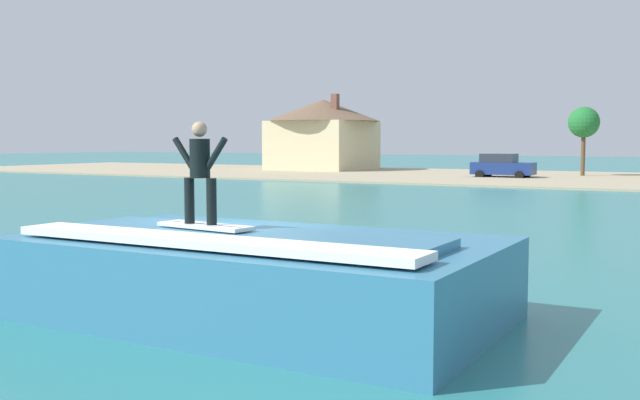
% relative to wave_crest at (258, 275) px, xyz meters
% --- Properties ---
extents(ground_plane, '(260.00, 260.00, 0.00)m').
position_rel_wave_crest_xyz_m(ground_plane, '(-1.17, 0.89, -0.68)').
color(ground_plane, '#297577').
extents(wave_crest, '(7.51, 4.32, 1.45)m').
position_rel_wave_crest_xyz_m(wave_crest, '(0.00, 0.00, 0.00)').
color(wave_crest, teal).
rests_on(wave_crest, ground_plane).
extents(surfboard, '(1.75, 0.68, 0.06)m').
position_rel_wave_crest_xyz_m(surfboard, '(-0.70, -0.44, 0.80)').
color(surfboard, white).
rests_on(surfboard, wave_crest).
extents(surfer, '(1.06, 0.32, 1.61)m').
position_rel_wave_crest_xyz_m(surfer, '(-0.75, -0.48, 1.72)').
color(surfer, black).
rests_on(surfer, surfboard).
extents(shoreline_bank, '(120.00, 23.83, 0.13)m').
position_rel_wave_crest_xyz_m(shoreline_bank, '(-1.17, 46.24, -0.61)').
color(shoreline_bank, tan).
rests_on(shoreline_bank, ground_plane).
extents(car_near_shore, '(4.49, 2.30, 1.86)m').
position_rel_wave_crest_xyz_m(car_near_shore, '(-8.39, 44.90, 0.27)').
color(car_near_shore, navy).
rests_on(car_near_shore, ground_plane).
extents(house_with_chimney, '(10.72, 10.72, 7.05)m').
position_rel_wave_crest_xyz_m(house_with_chimney, '(-27.17, 51.41, 3.05)').
color(house_with_chimney, beige).
rests_on(house_with_chimney, ground_plane).
extents(tree_tall_bare, '(2.36, 2.36, 5.41)m').
position_rel_wave_crest_xyz_m(tree_tall_bare, '(-3.52, 49.94, 3.49)').
color(tree_tall_bare, brown).
rests_on(tree_tall_bare, ground_plane).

